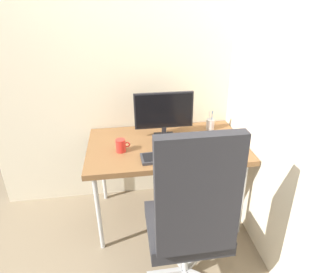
% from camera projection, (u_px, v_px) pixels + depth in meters
% --- Properties ---
extents(ground_plane, '(8.00, 8.00, 0.00)m').
position_uv_depth(ground_plane, '(167.00, 213.00, 2.69)').
color(ground_plane, gray).
extents(wall_back, '(2.99, 0.04, 2.80)m').
position_uv_depth(wall_back, '(159.00, 51.00, 2.44)').
color(wall_back, beige).
rests_on(wall_back, ground_plane).
extents(wall_side_right, '(0.04, 2.50, 2.80)m').
position_uv_depth(wall_side_right, '(270.00, 65.00, 1.94)').
color(wall_side_right, beige).
rests_on(wall_side_right, ground_plane).
extents(desk, '(1.27, 0.78, 0.73)m').
position_uv_depth(desk, '(167.00, 148.00, 2.39)').
color(desk, brown).
rests_on(desk, ground_plane).
extents(office_chair, '(0.55, 0.56, 1.25)m').
position_uv_depth(office_chair, '(191.00, 217.00, 1.70)').
color(office_chair, black).
rests_on(office_chair, ground_plane).
extents(monitor, '(0.49, 0.13, 0.39)m').
position_uv_depth(monitor, '(164.00, 112.00, 2.39)').
color(monitor, black).
rests_on(monitor, desk).
extents(keyboard, '(0.39, 0.18, 0.02)m').
position_uv_depth(keyboard, '(167.00, 157.00, 2.15)').
color(keyboard, '#333338').
rests_on(keyboard, desk).
extents(mouse, '(0.06, 0.10, 0.03)m').
position_uv_depth(mouse, '(210.00, 154.00, 2.18)').
color(mouse, gray).
rests_on(mouse, desk).
extents(pen_holder, '(0.07, 0.07, 0.18)m').
position_uv_depth(pen_holder, '(210.00, 124.00, 2.60)').
color(pen_holder, silver).
rests_on(pen_holder, desk).
extents(notebook, '(0.15, 0.20, 0.03)m').
position_uv_depth(notebook, '(222.00, 138.00, 2.43)').
color(notebook, '#B23333').
rests_on(notebook, desk).
extents(coffee_mug, '(0.11, 0.08, 0.10)m').
position_uv_depth(coffee_mug, '(121.00, 146.00, 2.22)').
color(coffee_mug, red).
rests_on(coffee_mug, desk).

